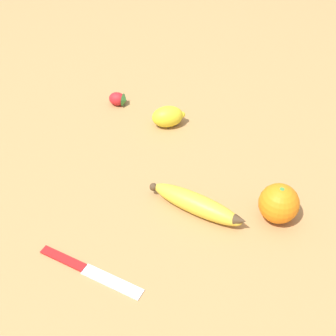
% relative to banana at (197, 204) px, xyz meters
% --- Properties ---
extents(ground_plane, '(3.00, 3.00, 0.00)m').
position_rel_banana_xyz_m(ground_plane, '(0.15, 0.05, -0.02)').
color(ground_plane, '#A87A47').
extents(banana, '(0.19, 0.13, 0.04)m').
position_rel_banana_xyz_m(banana, '(0.00, 0.00, 0.00)').
color(banana, gold).
rests_on(banana, ground_plane).
extents(orange, '(0.07, 0.07, 0.07)m').
position_rel_banana_xyz_m(orange, '(-0.08, -0.12, 0.02)').
color(orange, orange).
rests_on(orange, ground_plane).
extents(strawberry, '(0.05, 0.05, 0.03)m').
position_rel_banana_xyz_m(strawberry, '(0.39, -0.02, -0.00)').
color(strawberry, red).
rests_on(strawberry, ground_plane).
extents(lemon, '(0.07, 0.08, 0.05)m').
position_rel_banana_xyz_m(lemon, '(0.26, -0.08, 0.00)').
color(lemon, yellow).
rests_on(lemon, ground_plane).
extents(paring_knife, '(0.18, 0.12, 0.01)m').
position_rel_banana_xyz_m(paring_knife, '(-0.02, 0.23, -0.02)').
color(paring_knife, silver).
rests_on(paring_knife, ground_plane).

